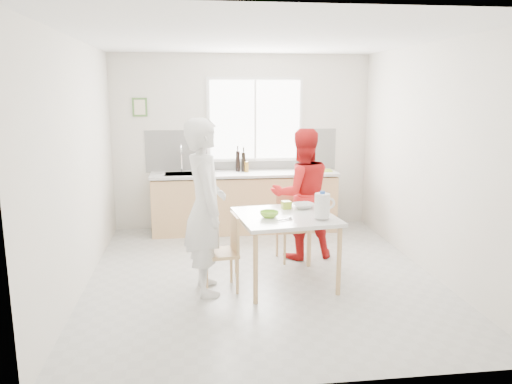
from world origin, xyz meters
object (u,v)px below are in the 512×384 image
Objects in this scene: chair_far at (292,223)px; milk_jug at (323,205)px; chair_left at (225,249)px; bowl_green at (269,214)px; wine_bottle_a at (238,161)px; person_red at (302,194)px; dining_table at (285,222)px; person_white at (205,207)px; bowl_white at (303,206)px; wine_bottle_b at (244,162)px.

milk_jug is at bearing -91.34° from chair_far.
chair_left is 4.04× the size of bowl_green.
wine_bottle_a reaches higher than chair_far.
person_red is (0.13, 0.03, 0.38)m from chair_far.
bowl_green is (-0.19, -0.07, 0.11)m from dining_table.
person_red is at bearing -58.94° from person_white.
chair_left is 3.50× the size of bowl_white.
person_white is (-0.88, -0.11, 0.22)m from dining_table.
person_white is 2.50m from wine_bottle_a.
wine_bottle_b is (-0.60, 1.42, 0.23)m from person_red.
milk_jug reaches higher than dining_table.
milk_jug reaches higher than bowl_green.
dining_table is 5.56× the size of bowl_green.
bowl_white is 0.75× the size of wine_bottle_a.
chair_far is at bearing 64.49° from bowl_green.
wine_bottle_b is at bearing 103.73° from bowl_white.
wine_bottle_b reaches higher than milk_jug.
chair_far is at bearing -71.92° from wine_bottle_b.
wine_bottle_a reaches higher than wine_bottle_b.
person_white is 2.50m from wine_bottle_b.
chair_left is 2.50m from wine_bottle_b.
chair_far reaches higher than chair_left.
chair_far is 0.67m from bowl_white.
dining_table is 4.03× the size of milk_jug.
chair_far is at bearing 91.90° from bowl_white.
wine_bottle_a reaches higher than milk_jug.
chair_far is 1.56m from person_white.
wine_bottle_b is at bearing 90.80° from bowl_green.
wine_bottle_a is (-0.69, 1.44, 0.24)m from person_red.
person_red is (1.26, 0.99, -0.10)m from person_white.
person_red is 1.11m from bowl_green.
bowl_white is (0.46, 0.36, -0.00)m from bowl_green.
milk_jug is at bearing -75.31° from wine_bottle_a.
wine_bottle_b reaches higher than bowl_green.
dining_table is 0.92m from chair_far.
dining_table is 0.69× the size of person_red.
wine_bottle_b is (-0.03, 2.38, 0.24)m from bowl_green.
person_white reaches higher than dining_table.
wine_bottle_a is (-0.58, 2.03, 0.25)m from bowl_white.
wine_bottle_a reaches higher than bowl_green.
dining_table is 0.49m from milk_jug.
wine_bottle_a is at bearing 97.72° from dining_table.
wine_bottle_a reaches higher than chair_left.
milk_jug is at bearing 74.49° from chair_left.
chair_left is at bearing 35.28° from person_red.
wine_bottle_b is at bearing -9.79° from wine_bottle_a.
person_white is at bearing -103.22° from wine_bottle_a.
person_red reaches higher than chair_left.
dining_table is 0.73m from chair_left.
milk_jug is 0.90× the size of wine_bottle_a.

